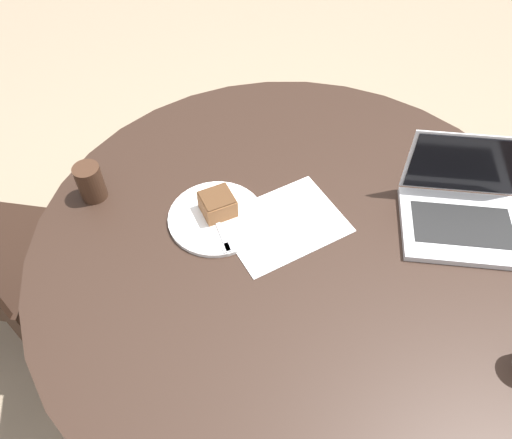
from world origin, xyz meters
name	(u,v)px	position (x,y,z in m)	size (l,w,h in m)	color
ground_plane	(284,359)	(0.00, 0.00, 0.00)	(12.00, 12.00, 0.00)	gray
dining_table	(294,269)	(0.00, 0.00, 0.60)	(1.37, 1.37, 0.73)	black
paper_document	(283,224)	(0.02, -0.06, 0.73)	(0.35, 0.29, 0.00)	white
plate	(216,218)	(0.18, -0.13, 0.74)	(0.25, 0.25, 0.01)	white
cake_slice	(218,204)	(0.17, -0.14, 0.77)	(0.09, 0.09, 0.06)	brown
fork	(221,232)	(0.18, -0.07, 0.75)	(0.03, 0.17, 0.00)	silver
coffee_glass	(90,182)	(0.48, -0.31, 0.78)	(0.07, 0.07, 0.11)	#3D2619
laptop	(463,212)	(-0.43, 0.06, 0.77)	(0.38, 0.35, 0.21)	silver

